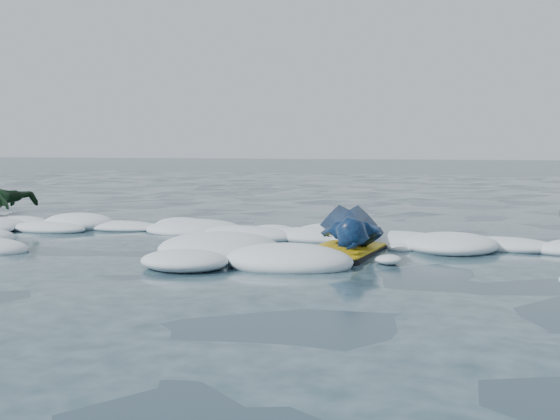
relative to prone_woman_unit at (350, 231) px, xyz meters
The scene contains 3 objects.
ground 2.32m from the prone_woman_unit, 158.21° to the right, with size 120.00×120.00×0.00m, color #162935.
foam_band 2.16m from the prone_woman_unit, behind, with size 12.00×3.10×0.30m, color white, non-canonical shape.
prone_woman_unit is the anchor object (origin of this frame).
Camera 1 is at (3.92, -5.57, 1.00)m, focal length 45.00 mm.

